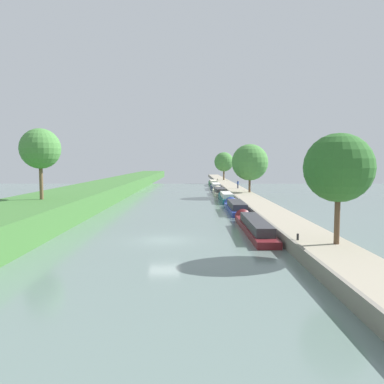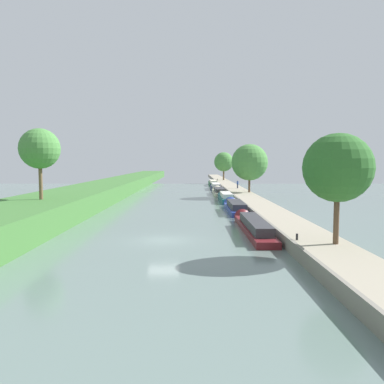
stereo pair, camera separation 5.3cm
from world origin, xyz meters
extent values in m
plane|color=slate|center=(0.00, 0.00, 0.00)|extent=(160.00, 160.00, 0.00)
cube|color=#9E937F|center=(11.16, 0.00, 0.47)|extent=(3.72, 260.00, 0.93)
cube|color=gray|center=(9.17, 0.00, 0.49)|extent=(0.25, 260.00, 0.98)
cube|color=maroon|center=(7.85, 3.41, 0.28)|extent=(1.83, 13.83, 0.57)
cube|color=#333338|center=(7.85, 2.72, 0.94)|extent=(1.50, 9.68, 0.75)
cone|color=maroon|center=(7.85, 10.88, 0.28)|extent=(1.74, 1.10, 1.74)
cube|color=#283D93|center=(7.83, 17.55, 0.31)|extent=(2.10, 10.67, 0.62)
cube|color=#333338|center=(7.83, 17.02, 1.00)|extent=(1.72, 7.47, 0.76)
cone|color=#283D93|center=(7.83, 23.52, 0.31)|extent=(1.99, 1.26, 1.99)
cube|color=#195B60|center=(7.70, 30.39, 0.40)|extent=(1.86, 10.36, 0.79)
cube|color=silver|center=(7.70, 29.87, 1.14)|extent=(1.53, 7.25, 0.68)
cone|color=#195B60|center=(7.70, 36.13, 0.40)|extent=(1.77, 1.12, 1.77)
cube|color=beige|center=(7.58, 43.74, 0.31)|extent=(2.14, 10.67, 0.62)
cube|color=#333338|center=(7.58, 43.21, 0.95)|extent=(1.76, 7.47, 0.67)
cone|color=beige|center=(7.58, 49.72, 0.31)|extent=(2.04, 1.29, 2.04)
cube|color=#141E42|center=(7.70, 57.06, 0.35)|extent=(2.04, 11.63, 0.69)
cube|color=silver|center=(7.70, 56.48, 1.06)|extent=(1.67, 8.14, 0.74)
cone|color=#141E42|center=(7.70, 63.49, 0.35)|extent=(1.93, 1.22, 1.93)
cube|color=#1E6033|center=(7.89, 72.05, 0.29)|extent=(1.92, 13.91, 0.58)
cube|color=beige|center=(7.89, 71.36, 0.98)|extent=(1.58, 9.74, 0.81)
cone|color=#1E6033|center=(7.89, 79.59, 0.29)|extent=(1.83, 1.15, 1.83)
cylinder|color=brown|center=(11.81, -5.62, 2.83)|extent=(0.36, 0.36, 3.80)
sphere|color=#2D6628|center=(11.81, -5.62, 5.98)|extent=(4.52, 4.52, 4.52)
cylinder|color=brown|center=(12.44, 37.20, 2.70)|extent=(0.38, 0.38, 3.54)
sphere|color=#47843D|center=(12.44, 37.20, 6.23)|extent=(6.40, 6.40, 6.40)
cylinder|color=brown|center=(11.63, 82.75, 2.82)|extent=(0.48, 0.48, 3.78)
sphere|color=#47843D|center=(11.63, 82.75, 6.27)|extent=(5.65, 5.65, 5.65)
cylinder|color=brown|center=(-13.43, 9.17, 4.49)|extent=(0.38, 0.38, 4.13)
sphere|color=#47843D|center=(-13.43, 9.17, 7.70)|extent=(4.17, 4.17, 4.17)
cylinder|color=#282D42|center=(11.57, 47.35, 1.34)|extent=(0.26, 0.26, 0.82)
cylinder|color=#28428E|center=(11.57, 47.35, 2.06)|extent=(0.34, 0.34, 0.62)
sphere|color=tan|center=(11.57, 47.35, 2.48)|extent=(0.22, 0.22, 0.22)
cylinder|color=black|center=(9.59, -4.37, 1.16)|extent=(0.16, 0.16, 0.45)
cylinder|color=black|center=(9.59, 79.58, 1.16)|extent=(0.16, 0.16, 0.45)
camera|label=1|loc=(2.25, -30.77, 6.38)|focal=36.06mm
camera|label=2|loc=(2.30, -30.77, 6.38)|focal=36.06mm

